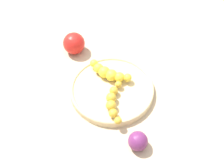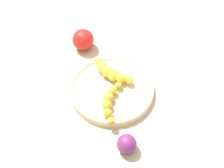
% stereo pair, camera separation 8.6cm
% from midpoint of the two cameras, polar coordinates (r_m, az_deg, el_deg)
% --- Properties ---
extents(ground_plane, '(2.40, 2.40, 0.00)m').
position_cam_midpoint_polar(ground_plane, '(0.89, -2.76, -1.71)').
color(ground_plane, tan).
extents(fruit_bowl, '(0.25, 0.25, 0.02)m').
position_cam_midpoint_polar(fruit_bowl, '(0.88, -2.79, -1.23)').
color(fruit_bowl, '#D1B784').
rests_on(fruit_bowl, ground_plane).
extents(banana_yellow, '(0.14, 0.06, 0.04)m').
position_cam_midpoint_polar(banana_yellow, '(0.89, -3.42, 2.02)').
color(banana_yellow, yellow).
rests_on(banana_yellow, fruit_bowl).
extents(banana_spotted, '(0.07, 0.14, 0.03)m').
position_cam_midpoint_polar(banana_spotted, '(0.83, -2.76, -3.59)').
color(banana_spotted, gold).
rests_on(banana_spotted, fruit_bowl).
extents(apple_red, '(0.07, 0.07, 0.07)m').
position_cam_midpoint_polar(apple_red, '(0.99, -9.83, 7.59)').
color(apple_red, red).
rests_on(apple_red, ground_plane).
extents(plum_purple, '(0.05, 0.05, 0.05)m').
position_cam_midpoint_polar(plum_purple, '(0.77, 1.80, -11.15)').
color(plum_purple, '#662659').
rests_on(plum_purple, ground_plane).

